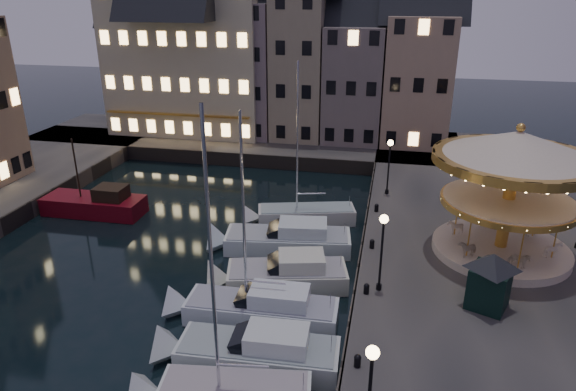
% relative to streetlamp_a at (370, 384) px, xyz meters
% --- Properties ---
extents(ground, '(160.00, 160.00, 0.00)m').
position_rel_streetlamp_a_xyz_m(ground, '(-7.20, 9.00, -4.02)').
color(ground, black).
rests_on(ground, ground).
extents(quay_east, '(16.00, 56.00, 1.30)m').
position_rel_streetlamp_a_xyz_m(quay_east, '(6.80, 15.00, -3.37)').
color(quay_east, '#474442').
rests_on(quay_east, ground).
extents(quay_north, '(44.00, 12.00, 1.30)m').
position_rel_streetlamp_a_xyz_m(quay_north, '(-15.20, 37.00, -3.37)').
color(quay_north, '#474442').
rests_on(quay_north, ground).
extents(quaywall_e, '(0.15, 44.00, 1.30)m').
position_rel_streetlamp_a_xyz_m(quaywall_e, '(-1.20, 15.00, -3.37)').
color(quaywall_e, '#47423A').
rests_on(quaywall_e, ground).
extents(quaywall_n, '(48.00, 0.15, 1.30)m').
position_rel_streetlamp_a_xyz_m(quaywall_n, '(-13.20, 31.00, -3.37)').
color(quaywall_n, '#47423A').
rests_on(quaywall_n, ground).
extents(streetlamp_a, '(0.44, 0.44, 4.17)m').
position_rel_streetlamp_a_xyz_m(streetlamp_a, '(0.00, 0.00, 0.00)').
color(streetlamp_a, black).
rests_on(streetlamp_a, quay_east).
extents(streetlamp_b, '(0.44, 0.44, 4.17)m').
position_rel_streetlamp_a_xyz_m(streetlamp_b, '(0.00, 10.00, 0.00)').
color(streetlamp_b, black).
rests_on(streetlamp_b, quay_east).
extents(streetlamp_c, '(0.44, 0.44, 4.17)m').
position_rel_streetlamp_a_xyz_m(streetlamp_c, '(0.00, 23.50, 0.00)').
color(streetlamp_c, black).
rests_on(streetlamp_c, quay_east).
extents(bollard_a, '(0.30, 0.30, 0.57)m').
position_rel_streetlamp_a_xyz_m(bollard_a, '(-0.60, 4.00, -2.41)').
color(bollard_a, black).
rests_on(bollard_a, quay_east).
extents(bollard_b, '(0.30, 0.30, 0.57)m').
position_rel_streetlamp_a_xyz_m(bollard_b, '(-0.60, 9.50, -2.41)').
color(bollard_b, black).
rests_on(bollard_b, quay_east).
extents(bollard_c, '(0.30, 0.30, 0.57)m').
position_rel_streetlamp_a_xyz_m(bollard_c, '(-0.60, 14.50, -2.41)').
color(bollard_c, black).
rests_on(bollard_c, quay_east).
extents(bollard_d, '(0.30, 0.30, 0.57)m').
position_rel_streetlamp_a_xyz_m(bollard_d, '(-0.60, 20.00, -2.41)').
color(bollard_d, black).
rests_on(bollard_d, quay_east).
extents(townhouse_na, '(5.50, 8.00, 12.80)m').
position_rel_streetlamp_a_xyz_m(townhouse_na, '(-26.70, 39.00, 3.76)').
color(townhouse_na, gray).
rests_on(townhouse_na, quay_north).
extents(townhouse_nb, '(6.16, 8.00, 13.80)m').
position_rel_streetlamp_a_xyz_m(townhouse_nb, '(-21.25, 39.00, 4.26)').
color(townhouse_nb, slate).
rests_on(townhouse_nb, quay_north).
extents(townhouse_nc, '(6.82, 8.00, 14.80)m').
position_rel_streetlamp_a_xyz_m(townhouse_nc, '(-15.20, 39.00, 4.76)').
color(townhouse_nc, gray).
rests_on(townhouse_nc, quay_north).
extents(townhouse_nd, '(5.50, 8.00, 15.80)m').
position_rel_streetlamp_a_xyz_m(townhouse_nd, '(-9.45, 39.00, 5.26)').
color(townhouse_nd, gray).
rests_on(townhouse_nd, quay_north).
extents(townhouse_ne, '(6.16, 8.00, 12.80)m').
position_rel_streetlamp_a_xyz_m(townhouse_ne, '(-4.00, 39.00, 3.76)').
color(townhouse_ne, slate).
rests_on(townhouse_ne, quay_north).
extents(townhouse_nf, '(6.82, 8.00, 13.80)m').
position_rel_streetlamp_a_xyz_m(townhouse_nf, '(2.05, 39.00, 4.26)').
color(townhouse_nf, tan).
rests_on(townhouse_nf, quay_north).
extents(hotel_corner, '(17.60, 9.00, 16.80)m').
position_rel_streetlamp_a_xyz_m(hotel_corner, '(-21.20, 39.00, 5.76)').
color(hotel_corner, beige).
rests_on(hotel_corner, quay_north).
extents(motorboat_b, '(8.19, 2.73, 2.15)m').
position_rel_streetlamp_a_xyz_m(motorboat_b, '(-5.38, 4.69, -3.37)').
color(motorboat_b, silver).
rests_on(motorboat_b, ground).
extents(motorboat_c, '(8.67, 2.51, 11.51)m').
position_rel_streetlamp_a_xyz_m(motorboat_c, '(-6.06, 7.92, -3.34)').
color(motorboat_c, silver).
rests_on(motorboat_c, ground).
extents(motorboat_d, '(7.79, 4.16, 2.15)m').
position_rel_streetlamp_a_xyz_m(motorboat_d, '(-5.49, 11.37, -3.38)').
color(motorboat_d, silver).
rests_on(motorboat_d, ground).
extents(motorboat_e, '(9.06, 3.79, 2.15)m').
position_rel_streetlamp_a_xyz_m(motorboat_e, '(-6.33, 15.68, -3.37)').
color(motorboat_e, silver).
rests_on(motorboat_e, ground).
extents(motorboat_f, '(7.89, 3.83, 10.48)m').
position_rel_streetlamp_a_xyz_m(motorboat_f, '(-6.05, 19.90, -3.49)').
color(motorboat_f, silver).
rests_on(motorboat_f, ground).
extents(red_fishing_boat, '(7.41, 2.63, 5.92)m').
position_rel_streetlamp_a_xyz_m(red_fishing_boat, '(-21.00, 18.34, -3.32)').
color(red_fishing_boat, '#5D0612').
rests_on(red_fishing_boat, ground).
extents(carousel, '(8.79, 8.79, 7.69)m').
position_rel_streetlamp_a_xyz_m(carousel, '(6.72, 15.44, 2.35)').
color(carousel, beige).
rests_on(carousel, quay_east).
extents(ticket_kiosk, '(2.76, 2.76, 3.24)m').
position_rel_streetlamp_a_xyz_m(ticket_kiosk, '(5.14, 9.56, -0.79)').
color(ticket_kiosk, black).
rests_on(ticket_kiosk, quay_east).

